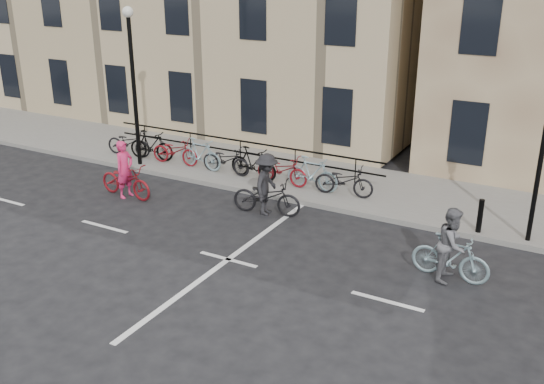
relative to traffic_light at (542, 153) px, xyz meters
The scene contains 10 objects.
ground 7.96m from the traffic_light, 145.01° to the right, with size 120.00×120.00×0.00m, color black.
sidewalk 10.60m from the traffic_light, behind, with size 46.00×4.00×0.15m, color slate.
building_west 17.70m from the traffic_light, 150.33° to the left, with size 20.00×10.00×10.00m, color tan.
traffic_light is the anchor object (origin of this frame).
lamp_post 12.74m from the traffic_light, behind, with size 0.36×0.36×5.28m.
bollard_east 2.21m from the traffic_light, behind, with size 0.14×0.14×0.90m, color black.
parked_bikes 9.70m from the traffic_light, behind, with size 10.40×1.23×1.05m.
cyclist_pink 11.60m from the traffic_light, 168.48° to the right, with size 2.02×0.82×1.76m.
cyclist_grey 3.48m from the traffic_light, 116.07° to the right, with size 1.80×0.87×1.72m.
cyclist_dark 7.16m from the traffic_light, 168.40° to the right, with size 2.09×1.25×1.78m.
Camera 1 is at (7.28, -10.94, 6.70)m, focal length 40.00 mm.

